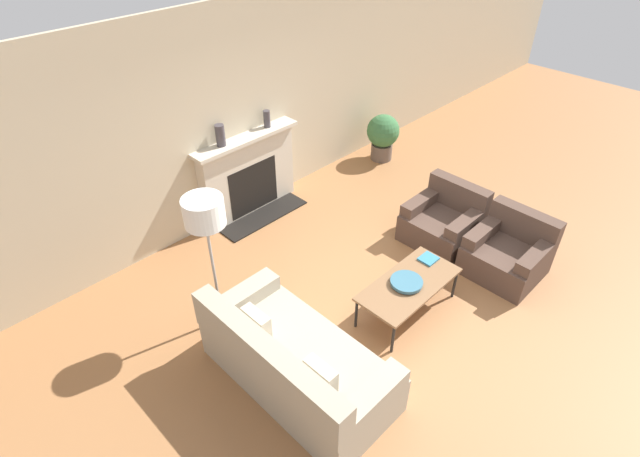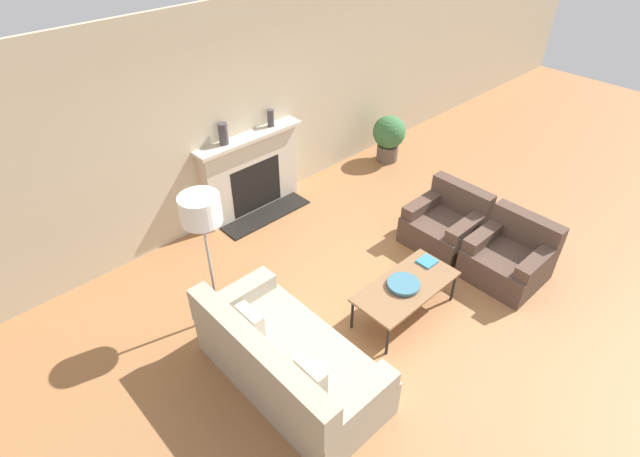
{
  "view_description": "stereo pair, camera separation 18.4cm",
  "coord_description": "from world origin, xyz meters",
  "views": [
    {
      "loc": [
        -3.57,
        -2.25,
        4.21
      ],
      "look_at": [
        -0.03,
        1.27,
        0.45
      ],
      "focal_mm": 28.0,
      "sensor_mm": 36.0,
      "label": 1
    },
    {
      "loc": [
        -3.44,
        -2.38,
        4.21
      ],
      "look_at": [
        -0.03,
        1.27,
        0.45
      ],
      "focal_mm": 28.0,
      "sensor_mm": 36.0,
      "label": 2
    }
  ],
  "objects": [
    {
      "name": "wall_back",
      "position": [
        0.0,
        2.88,
        1.45
      ],
      "size": [
        18.0,
        0.06,
        2.9
      ],
      "color": "#BCAD8E",
      "rests_on": "ground_plane"
    },
    {
      "name": "couch",
      "position": [
        -1.59,
        0.07,
        0.31
      ],
      "size": [
        0.96,
        1.94,
        0.86
      ],
      "rotation": [
        0.0,
        0.0,
        1.57
      ],
      "color": "#9E937F",
      "rests_on": "ground_plane"
    },
    {
      "name": "book",
      "position": [
        0.45,
        -0.04,
        0.44
      ],
      "size": [
        0.2,
        0.19,
        0.02
      ],
      "rotation": [
        0.0,
        0.0,
        -0.01
      ],
      "color": "teal",
      "rests_on": "coffee_table"
    },
    {
      "name": "ground_plane",
      "position": [
        0.0,
        0.0,
        0.0
      ],
      "size": [
        18.0,
        18.0,
        0.0
      ],
      "primitive_type": "plane",
      "color": "#99663D"
    },
    {
      "name": "coffee_table",
      "position": [
        -0.03,
        -0.12,
        0.4
      ],
      "size": [
        1.24,
        0.59,
        0.43
      ],
      "color": "brown",
      "rests_on": "ground_plane"
    },
    {
      "name": "floor_lamp",
      "position": [
        -1.6,
        1.27,
        1.39
      ],
      "size": [
        0.4,
        0.4,
        1.64
      ],
      "color": "gray",
      "rests_on": "ground_plane"
    },
    {
      "name": "fireplace",
      "position": [
        0.03,
        2.74,
        0.58
      ],
      "size": [
        1.64,
        0.59,
        1.18
      ],
      "color": "beige",
      "rests_on": "ground_plane"
    },
    {
      "name": "armchair_far",
      "position": [
        1.42,
        0.37,
        0.28
      ],
      "size": [
        0.84,
        0.86,
        0.77
      ],
      "rotation": [
        0.0,
        0.0,
        -1.57
      ],
      "color": "#4C382D",
      "rests_on": "ground_plane"
    },
    {
      "name": "potted_plant",
      "position": [
        2.57,
        2.37,
        0.45
      ],
      "size": [
        0.55,
        0.55,
        0.79
      ],
      "color": "brown",
      "rests_on": "ground_plane"
    },
    {
      "name": "armchair_near",
      "position": [
        1.42,
        -0.57,
        0.28
      ],
      "size": [
        0.84,
        0.86,
        0.77
      ],
      "rotation": [
        0.0,
        0.0,
        -1.57
      ],
      "color": "#4C382D",
      "rests_on": "ground_plane"
    },
    {
      "name": "mantel_vase_left",
      "position": [
        -0.34,
        2.75,
        1.33
      ],
      "size": [
        0.12,
        0.12,
        0.29
      ],
      "color": "#3D383D",
      "rests_on": "fireplace"
    },
    {
      "name": "mantel_vase_center_left",
      "position": [
        0.43,
        2.75,
        1.3
      ],
      "size": [
        0.09,
        0.09,
        0.24
      ],
      "color": "#3D383D",
      "rests_on": "fireplace"
    },
    {
      "name": "bowl",
      "position": [
        -0.06,
        -0.1,
        0.46
      ],
      "size": [
        0.36,
        0.36,
        0.05
      ],
      "color": "#38667A",
      "rests_on": "coffee_table"
    }
  ]
}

